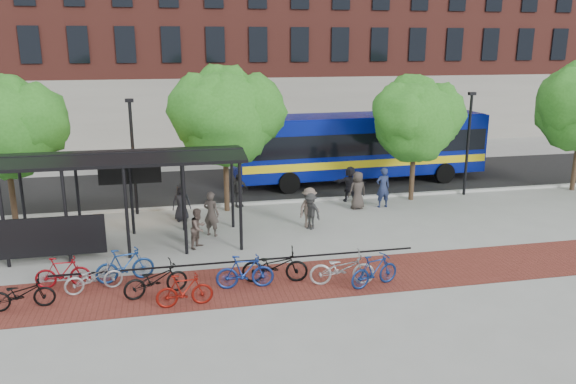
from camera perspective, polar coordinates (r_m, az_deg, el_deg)
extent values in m
plane|color=#9E9E99|center=(23.22, 2.05, -3.74)|extent=(160.00, 160.00, 0.00)
cube|color=black|center=(30.73, -1.53, 0.95)|extent=(160.00, 8.00, 0.01)
cube|color=#B7B7B2|center=(26.92, 0.01, -0.95)|extent=(160.00, 0.25, 0.12)
cube|color=maroon|center=(18.25, -0.31, -9.07)|extent=(24.00, 3.00, 0.01)
cube|color=black|center=(18.88, -4.78, -8.29)|extent=(12.00, 0.05, 0.95)
cube|color=brown|center=(49.83, 6.36, 17.81)|extent=(55.00, 14.00, 20.00)
cylinder|color=black|center=(21.10, -26.96, -2.64)|extent=(0.12, 0.12, 3.30)
cylinder|color=black|center=(23.61, -25.35, -0.70)|extent=(0.12, 0.12, 3.30)
cylinder|color=black|center=(20.65, -21.60, -2.40)|extent=(0.12, 0.12, 3.30)
cylinder|color=black|center=(23.22, -20.56, -0.45)|extent=(0.12, 0.12, 3.30)
cylinder|color=black|center=(20.39, -16.07, -2.13)|extent=(0.12, 0.12, 3.30)
cylinder|color=black|center=(22.99, -15.64, -0.19)|extent=(0.12, 0.12, 3.30)
cylinder|color=black|center=(20.33, -10.44, -1.84)|extent=(0.12, 0.12, 3.30)
cylinder|color=black|center=(22.93, -10.66, 0.07)|extent=(0.12, 0.12, 3.30)
cylinder|color=black|center=(20.46, -4.84, -1.53)|extent=(0.12, 0.12, 3.30)
cylinder|color=black|center=(23.05, -5.69, 0.34)|extent=(0.12, 0.12, 3.30)
cube|color=black|center=(20.99, -24.15, -4.26)|extent=(4.50, 0.08, 1.40)
cube|color=black|center=(20.70, -19.07, 3.02)|extent=(10.60, 1.65, 0.29)
cube|color=black|center=(22.06, -18.65, 3.76)|extent=(10.60, 1.65, 0.29)
cube|color=black|center=(22.82, -18.38, 3.10)|extent=(9.00, 0.10, 0.40)
cube|color=black|center=(22.91, -15.76, 1.68)|extent=(2.40, 0.12, 0.70)
cube|color=#FF7200|center=(22.98, -15.75, 1.73)|extent=(2.20, 0.02, 0.55)
cylinder|color=#382619|center=(26.27, -26.19, -0.37)|extent=(0.24, 0.24, 2.38)
sphere|color=#296E1D|center=(25.75, -26.90, 5.63)|extent=(4.00, 4.00, 4.00)
sphere|color=#296E1D|center=(25.67, -24.71, 6.53)|extent=(3.20, 3.20, 3.20)
sphere|color=#296E1D|center=(26.02, -26.68, 7.52)|extent=(2.80, 2.80, 2.80)
cylinder|color=#382619|center=(25.50, -6.28, 0.85)|extent=(0.24, 0.24, 2.52)
sphere|color=#296E1D|center=(24.96, -6.47, 7.41)|extent=(4.20, 4.20, 4.20)
sphere|color=#296E1D|center=(25.24, -4.14, 8.23)|extent=(3.36, 3.36, 3.36)
sphere|color=#296E1D|center=(24.55, -8.40, 8.16)|extent=(3.15, 3.15, 3.15)
sphere|color=#296E1D|center=(25.27, -6.38, 9.33)|extent=(2.94, 2.94, 2.94)
cylinder|color=#382619|center=(27.84, 12.49, 1.52)|extent=(0.24, 0.24, 2.27)
sphere|color=#296E1D|center=(27.36, 12.80, 6.93)|extent=(3.80, 3.80, 3.80)
sphere|color=#296E1D|center=(27.91, 14.46, 7.61)|extent=(3.04, 3.04, 3.04)
sphere|color=#296E1D|center=(26.73, 11.62, 7.68)|extent=(2.85, 2.85, 2.85)
sphere|color=#296E1D|center=(27.67, 12.74, 8.69)|extent=(2.66, 2.66, 2.66)
cylinder|color=#382619|center=(32.55, 27.12, 2.29)|extent=(0.24, 0.24, 2.45)
sphere|color=#296E1D|center=(31.29, 26.93, 8.17)|extent=(3.30, 3.30, 3.30)
cylinder|color=black|center=(25.47, -15.42, 3.24)|extent=(0.14, 0.14, 5.00)
cube|color=black|center=(25.10, -15.83, 8.94)|extent=(0.35, 0.20, 0.15)
cylinder|color=black|center=(29.19, 17.79, 4.50)|extent=(0.14, 0.14, 5.00)
cube|color=black|center=(28.86, 18.20, 9.48)|extent=(0.35, 0.20, 0.15)
cube|color=navy|center=(30.86, 7.35, 4.83)|extent=(13.79, 3.56, 3.13)
cube|color=black|center=(30.82, 7.36, 5.30)|extent=(13.52, 3.58, 1.14)
cube|color=yellow|center=(31.00, 7.30, 3.43)|extent=(13.66, 3.60, 0.40)
cube|color=navy|center=(30.63, 7.44, 7.61)|extent=(13.51, 3.25, 0.21)
cylinder|color=black|center=(28.46, 0.13, 0.94)|extent=(1.11, 0.37, 1.09)
cylinder|color=black|center=(31.26, -1.24, 2.21)|extent=(1.11, 0.37, 1.09)
cylinder|color=black|center=(31.74, 15.61, 1.85)|extent=(1.11, 0.37, 1.09)
cylinder|color=black|center=(34.28, 13.18, 2.95)|extent=(1.11, 0.37, 1.09)
imported|color=black|center=(18.02, -25.45, -9.31)|extent=(1.86, 0.81, 0.95)
imported|color=maroon|center=(19.02, -21.91, -7.57)|extent=(1.67, 0.49, 1.00)
imported|color=#9A999C|center=(18.40, -19.16, -8.20)|extent=(1.84, 1.08, 0.92)
imported|color=navy|center=(18.81, -16.24, -7.14)|extent=(1.91, 0.90, 1.11)
imported|color=black|center=(17.58, -13.30, -8.65)|extent=(2.07, 1.23, 1.03)
imported|color=maroon|center=(16.74, -10.47, -9.80)|extent=(1.68, 0.57, 0.99)
imported|color=navy|center=(17.64, -4.40, -8.08)|extent=(1.84, 0.62, 1.09)
imported|color=black|center=(18.03, -1.34, -7.48)|extent=(2.20, 1.06, 1.11)
imported|color=#A5A5A7|center=(17.92, 5.52, -7.73)|extent=(2.15, 1.00, 1.09)
imported|color=navy|center=(17.93, 8.78, -7.89)|extent=(1.82, 0.98, 1.05)
imported|color=black|center=(24.43, -10.79, -1.05)|extent=(0.85, 0.61, 1.63)
imported|color=#423934|center=(22.32, -7.80, -2.20)|extent=(0.79, 0.73, 1.81)
imported|color=brown|center=(23.13, 2.17, -1.60)|extent=(1.26, 1.12, 1.70)
imported|color=#292929|center=(26.16, -5.06, 0.17)|extent=(0.99, 0.61, 1.57)
imported|color=black|center=(27.08, 6.33, 0.82)|extent=(1.68, 0.99, 1.73)
imported|color=#3A332E|center=(25.90, 7.08, 0.17)|extent=(0.94, 0.70, 1.76)
imported|color=#212A4D|center=(26.32, 9.62, 0.45)|extent=(0.72, 0.51, 1.88)
imported|color=brown|center=(21.16, -9.09, -3.63)|extent=(0.90, 0.94, 1.52)
imported|color=#292929|center=(22.95, 2.28, -1.95)|extent=(1.05, 1.13, 1.53)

